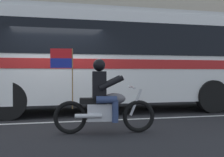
% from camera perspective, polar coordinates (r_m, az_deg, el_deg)
% --- Properties ---
extents(ground_plane, '(60.00, 60.00, 0.00)m').
position_cam_1_polar(ground_plane, '(7.97, -10.99, -8.04)').
color(ground_plane, black).
extents(sidewalk_curb, '(28.00, 3.80, 0.15)m').
position_cam_1_polar(sidewalk_curb, '(13.02, -11.81, -4.13)').
color(sidewalk_curb, '#A39E93').
rests_on(sidewalk_curb, ground_plane).
extents(lane_center_stripe, '(26.60, 0.14, 0.01)m').
position_cam_1_polar(lane_center_stripe, '(7.38, -10.82, -8.75)').
color(lane_center_stripe, silver).
rests_on(lane_center_stripe, ground_plane).
extents(transit_bus, '(10.55, 2.75, 3.22)m').
position_cam_1_polar(transit_bus, '(9.34, 0.62, 4.92)').
color(transit_bus, white).
rests_on(transit_bus, ground_plane).
extents(motorcycle_with_rider, '(2.19, 0.66, 1.78)m').
position_cam_1_polar(motorcycle_with_rider, '(5.87, -1.73, -4.77)').
color(motorcycle_with_rider, black).
rests_on(motorcycle_with_rider, ground_plane).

